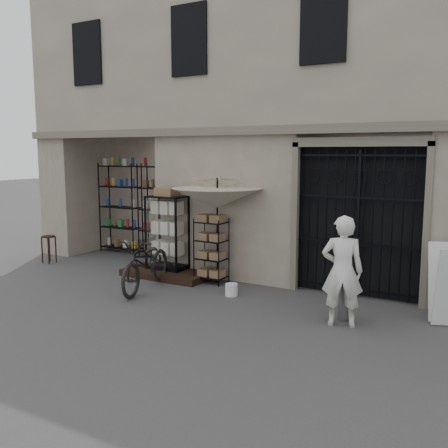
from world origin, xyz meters
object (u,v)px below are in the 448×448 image
Objects in this scene: market_umbrella at (217,193)px; white_bucket at (231,290)px; wooden_stool at (49,249)px; shopkeeper at (340,325)px; steel_bollard at (344,294)px; display_cabinet at (167,236)px; wire_rack at (211,251)px; bicycle at (147,289)px.

white_bucket is (0.73, -0.70, -1.84)m from market_umbrella.
wooden_stool is 0.39× the size of shopkeeper.
wooden_stool is 0.76× the size of steel_bollard.
market_umbrella is 3.89× the size of wooden_stool.
wooden_stool is at bearing 175.52° from steel_bollard.
steel_bollard is at bearing 9.01° from display_cabinet.
wooden_stool is (-4.62, -0.38, -0.32)m from wire_rack.
shopkeeper is (0.04, -0.25, -0.46)m from steel_bollard.
shopkeeper is at bearing -14.15° from white_bucket.
display_cabinet is 0.67× the size of market_umbrella.
wooden_stool reaches higher than white_bucket.
wooden_stool is at bearing 177.27° from white_bucket.
white_bucket is 2.39m from steel_bollard.
bicycle is 1.15× the size of shopkeeper.
wire_rack is 0.78× the size of shopkeeper.
wire_rack reaches higher than bicycle.
display_cabinet reaches higher than wooden_stool.
white_bucket is 0.27× the size of steel_bollard.
display_cabinet reaches higher than bicycle.
bicycle is 4.09m from steel_bollard.
market_umbrella reaches higher than shopkeeper.
bicycle is at bearing -11.04° from wooden_stool.
wire_rack is at bearing 38.06° from bicycle.
white_bucket is 5.49m from wooden_stool.
wire_rack reaches higher than shopkeeper.
bicycle is at bearing -19.68° from shopkeeper.
display_cabinet is at bearing 160.79° from white_bucket.
display_cabinet is 1.00× the size of shopkeeper.
bicycle is (-1.73, -0.47, -0.12)m from white_bucket.
market_umbrella is at bearing 5.25° from wooden_stool.
market_umbrella reaches higher than display_cabinet.
wire_rack is 0.52× the size of market_umbrella.
steel_bollard is at bearing -4.48° from wooden_stool.
steel_bollard reaches higher than shopkeeper.
wooden_stool is at bearing -24.14° from shopkeeper.
white_bucket is at bearing 1.38° from bicycle.
shopkeeper is (3.11, -1.30, -1.96)m from market_umbrella.
market_umbrella is at bearing 21.44° from display_cabinet.
white_bucket is at bearing -43.49° from market_umbrella.
wire_rack is 3.53m from shopkeeper.
shopkeeper is (3.23, -1.24, -0.69)m from wire_rack.
steel_bollard is 0.51× the size of shopkeeper.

